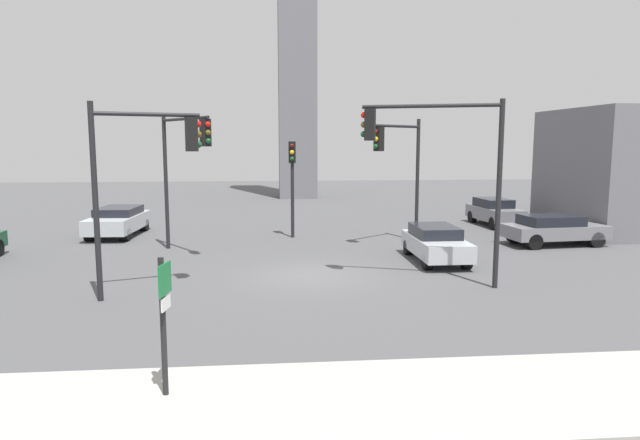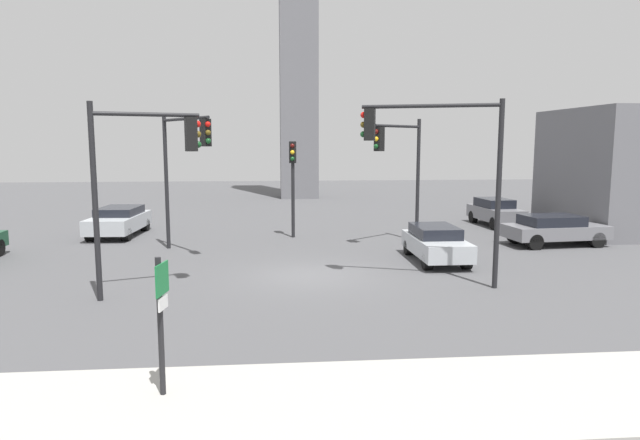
# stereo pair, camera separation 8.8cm
# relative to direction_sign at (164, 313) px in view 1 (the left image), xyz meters

# --- Properties ---
(ground_plane) EXTENTS (95.77, 95.77, 0.00)m
(ground_plane) POSITION_rel_direction_sign_xyz_m (3.17, 9.11, -1.60)
(ground_plane) COLOR #4C4C4F
(sidewalk_corner) EXTENTS (34.48, 3.27, 0.15)m
(sidewalk_corner) POSITION_rel_direction_sign_xyz_m (3.17, -0.44, -1.52)
(sidewalk_corner) COLOR #A8A59E
(sidewalk_corner) RESTS_ON ground_plane
(direction_sign) EXTENTS (0.17, 0.55, 2.41)m
(direction_sign) POSITION_rel_direction_sign_xyz_m (0.00, 0.00, 0.00)
(direction_sign) COLOR black
(direction_sign) RESTS_ON ground_plane
(traffic_light_0) EXTENTS (2.94, 1.21, 5.59)m
(traffic_light_0) POSITION_rel_direction_sign_xyz_m (-1.76, 7.08, 2.31)
(traffic_light_0) COLOR black
(traffic_light_0) RESTS_ON ground_plane
(traffic_light_1) EXTENTS (4.11, 1.59, 5.76)m
(traffic_light_1) POSITION_rel_direction_sign_xyz_m (6.97, 7.63, 2.59)
(traffic_light_1) COLOR black
(traffic_light_1) RESTS_ON ground_plane
(traffic_light_2) EXTENTS (2.47, 2.03, 5.51)m
(traffic_light_2) POSITION_rel_direction_sign_xyz_m (7.48, 14.66, 2.25)
(traffic_light_2) COLOR black
(traffic_light_2) RESTS_ON ground_plane
(traffic_light_3) EXTENTS (0.35, 0.48, 4.52)m
(traffic_light_3) POSITION_rel_direction_sign_xyz_m (2.92, 16.95, 1.59)
(traffic_light_3) COLOR black
(traffic_light_3) RESTS_ON ground_plane
(traffic_light_4) EXTENTS (2.31, 3.36, 5.62)m
(traffic_light_4) POSITION_rel_direction_sign_xyz_m (-1.51, 13.17, 2.44)
(traffic_light_4) COLOR black
(traffic_light_4) RESTS_ON ground_plane
(car_0) EXTENTS (1.73, 4.04, 1.34)m
(car_0) POSITION_rel_direction_sign_xyz_m (8.08, 11.04, -0.88)
(car_0) COLOR #ADB2B7
(car_0) RESTS_ON ground_plane
(car_2) EXTENTS (1.89, 4.01, 1.46)m
(car_2) POSITION_rel_direction_sign_xyz_m (14.00, 19.83, -0.82)
(car_2) COLOR slate
(car_2) RESTS_ON ground_plane
(car_3) EXTENTS (4.45, 2.33, 1.33)m
(car_3) POSITION_rel_direction_sign_xyz_m (14.23, 13.87, -0.88)
(car_3) COLOR slate
(car_3) RESTS_ON ground_plane
(car_4) EXTENTS (2.25, 4.56, 1.38)m
(car_4) POSITION_rel_direction_sign_xyz_m (-5.44, 18.20, -0.85)
(car_4) COLOR #ADB2B7
(car_4) RESTS_ON ground_plane
(skyline_tower) EXTENTS (3.00, 3.00, 29.14)m
(skyline_tower) POSITION_rel_direction_sign_xyz_m (4.22, 36.73, 12.97)
(skyline_tower) COLOR slate
(skyline_tower) RESTS_ON ground_plane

